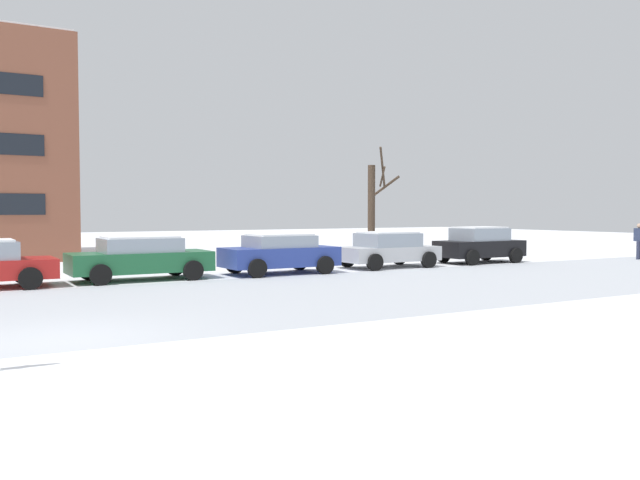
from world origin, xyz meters
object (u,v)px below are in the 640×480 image
parked_car_green (140,258)px  parked_car_blue (280,253)px  pedestrian_crossing (639,238)px  parked_car_silver (388,249)px  parked_car_black (480,245)px

parked_car_green → parked_car_blue: (4.82, -0.29, 0.00)m
pedestrian_crossing → parked_car_silver: bearing=170.0°
parked_car_black → pedestrian_crossing: pedestrian_crossing is taller
parked_car_blue → parked_car_silver: size_ratio=1.02×
parked_car_black → parked_car_blue: bearing=-179.2°
parked_car_blue → parked_car_black: bearing=0.8°
parked_car_blue → parked_car_green: bearing=176.5°
parked_car_silver → parked_car_green: bearing=179.3°
parked_car_green → parked_car_silver: bearing=-0.7°
parked_car_green → parked_car_blue: parked_car_blue is taller
pedestrian_crossing → parked_car_black: bearing=164.3°
parked_car_black → parked_car_green: bearing=179.4°
parked_car_silver → pedestrian_crossing: size_ratio=2.40×
parked_car_black → pedestrian_crossing: (7.78, -2.19, 0.18)m
parked_car_silver → parked_car_black: 4.82m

